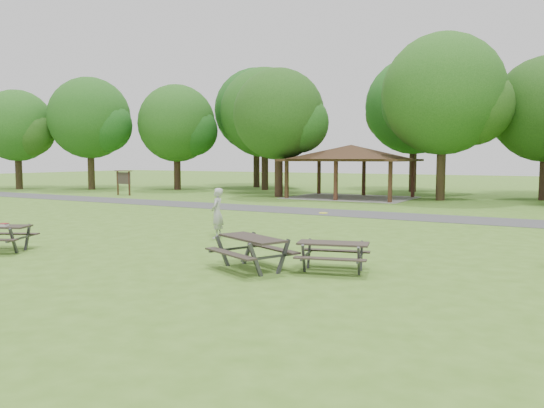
{
  "coord_description": "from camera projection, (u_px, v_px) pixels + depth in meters",
  "views": [
    {
      "loc": [
        9.75,
        -11.33,
        2.84
      ],
      "look_at": [
        1.0,
        4.0,
        1.3
      ],
      "focal_mm": 35.0,
      "sensor_mm": 36.0,
      "label": 1
    }
  ],
  "objects": [
    {
      "name": "tree_row_c",
      "position": [
        266.0,
        115.0,
        46.27
      ],
      "size": [
        8.19,
        7.8,
        10.67
      ],
      "color": "black",
      "rests_on": "ground"
    },
    {
      "name": "picnic_table_far",
      "position": [
        333.0,
        249.0,
        13.24
      ],
      "size": [
        2.06,
        1.82,
        0.76
      ],
      "color": "#2F2822",
      "rests_on": "ground"
    },
    {
      "name": "picnic_table_middle",
      "position": [
        252.0,
        245.0,
        13.45
      ],
      "size": [
        2.48,
        2.29,
        0.87
      ],
      "color": "#2B241F",
      "rests_on": "ground"
    },
    {
      "name": "tree_row_b",
      "position": [
        178.0,
        126.0,
        46.78
      ],
      "size": [
        7.14,
        6.8,
        9.28
      ],
      "color": "black",
      "rests_on": "ground"
    },
    {
      "name": "tree_deep_a",
      "position": [
        257.0,
        113.0,
        50.73
      ],
      "size": [
        8.4,
        8.0,
        11.38
      ],
      "color": "black",
      "rests_on": "ground"
    },
    {
      "name": "tree_flank_left",
      "position": [
        18.0,
        128.0,
        47.6
      ],
      "size": [
        6.72,
        6.4,
        8.93
      ],
      "color": "black",
      "rests_on": "ground"
    },
    {
      "name": "notice_board",
      "position": [
        123.0,
        178.0,
        40.2
      ],
      "size": [
        1.6,
        0.3,
        1.88
      ],
      "color": "#341F12",
      "rests_on": "ground"
    },
    {
      "name": "tree_deep_b",
      "position": [
        415.0,
        109.0,
        43.77
      ],
      "size": [
        8.4,
        8.0,
        11.13
      ],
      "color": "black",
      "rests_on": "ground"
    },
    {
      "name": "asphalt_path",
      "position": [
        352.0,
        214.0,
        26.97
      ],
      "size": [
        120.0,
        3.2,
        0.02
      ],
      "primitive_type": "cube",
      "color": "#434245",
      "rests_on": "ground"
    },
    {
      "name": "frisbee_thrower",
      "position": [
        217.0,
        213.0,
        18.71
      ],
      "size": [
        0.6,
        0.75,
        1.78
      ],
      "primitive_type": "imported",
      "rotation": [
        0.0,
        0.0,
        -1.26
      ],
      "color": "#ADACAF",
      "rests_on": "ground"
    },
    {
      "name": "frisbee_in_flight",
      "position": [
        323.0,
        213.0,
        16.56
      ],
      "size": [
        0.31,
        0.31,
        0.02
      ],
      "color": "#FFFA28",
      "rests_on": "ground"
    },
    {
      "name": "tree_row_e",
      "position": [
        445.0,
        98.0,
        34.89
      ],
      "size": [
        8.4,
        8.0,
        11.02
      ],
      "color": "#332516",
      "rests_on": "ground"
    },
    {
      "name": "pavilion",
      "position": [
        351.0,
        155.0,
        37.33
      ],
      "size": [
        8.6,
        7.01,
        3.76
      ],
      "color": "#342213",
      "rests_on": "ground"
    },
    {
      "name": "tree_row_a",
      "position": [
        91.0,
        120.0,
        47.17
      ],
      "size": [
        7.56,
        7.2,
        9.97
      ],
      "color": "#312315",
      "rests_on": "ground"
    },
    {
      "name": "ground",
      "position": [
        171.0,
        259.0,
        14.86
      ],
      "size": [
        160.0,
        160.0,
        0.0
      ],
      "primitive_type": "plane",
      "color": "#457421",
      "rests_on": "ground"
    },
    {
      "name": "tree_row_d",
      "position": [
        280.0,
        117.0,
        38.25
      ],
      "size": [
        6.93,
        6.6,
        9.27
      ],
      "color": "#301E15",
      "rests_on": "ground"
    }
  ]
}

